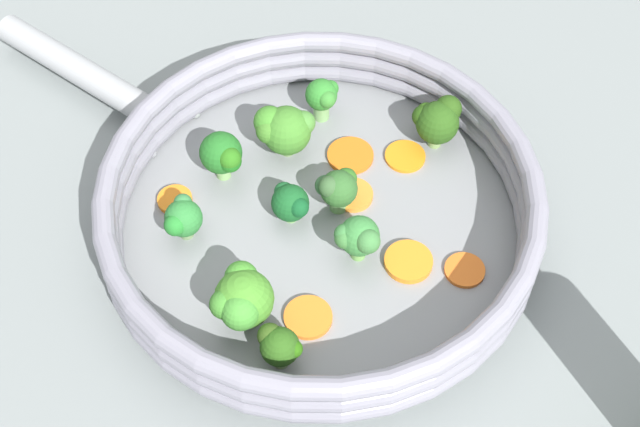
{
  "coord_description": "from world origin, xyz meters",
  "views": [
    {
      "loc": [
        0.21,
        -0.38,
        0.63
      ],
      "look_at": [
        0.0,
        0.0,
        0.03
      ],
      "focal_mm": 50.0,
      "sensor_mm": 36.0,
      "label": 1
    }
  ],
  "objects_px": {
    "carrot_slice_4": "(465,270)",
    "carrot_slice_5": "(353,195)",
    "carrot_slice_3": "(308,317)",
    "carrot_slice_2": "(405,156)",
    "broccoli_floret_4": "(323,96)",
    "broccoli_floret_0": "(224,154)",
    "broccoli_floret_9": "(337,188)",
    "carrot_slice_0": "(175,200)",
    "broccoli_floret_3": "(182,218)",
    "broccoli_floret_8": "(283,129)",
    "broccoli_floret_1": "(437,120)",
    "broccoli_floret_7": "(243,300)",
    "broccoli_floret_5": "(358,237)",
    "carrot_slice_1": "(350,156)",
    "broccoli_floret_2": "(290,203)",
    "skillet": "(320,228)",
    "carrot_slice_6": "(409,260)",
    "broccoli_floret_6": "(279,346)"
  },
  "relations": [
    {
      "from": "carrot_slice_4",
      "to": "carrot_slice_5",
      "type": "height_order",
      "value": "carrot_slice_5"
    },
    {
      "from": "carrot_slice_3",
      "to": "carrot_slice_2",
      "type": "bearing_deg",
      "value": 91.48
    },
    {
      "from": "broccoli_floret_4",
      "to": "broccoli_floret_0",
      "type": "bearing_deg",
      "value": -111.37
    },
    {
      "from": "carrot_slice_3",
      "to": "broccoli_floret_9",
      "type": "relative_size",
      "value": 0.9
    },
    {
      "from": "carrot_slice_0",
      "to": "broccoli_floret_4",
      "type": "bearing_deg",
      "value": 66.5
    },
    {
      "from": "broccoli_floret_3",
      "to": "broccoli_floret_8",
      "type": "bearing_deg",
      "value": 77.42
    },
    {
      "from": "broccoli_floret_1",
      "to": "broccoli_floret_7",
      "type": "bearing_deg",
      "value": -101.93
    },
    {
      "from": "carrot_slice_2",
      "to": "carrot_slice_4",
      "type": "distance_m",
      "value": 0.13
    },
    {
      "from": "carrot_slice_4",
      "to": "broccoli_floret_8",
      "type": "relative_size",
      "value": 0.65
    },
    {
      "from": "broccoli_floret_5",
      "to": "broccoli_floret_8",
      "type": "bearing_deg",
      "value": 147.7
    },
    {
      "from": "carrot_slice_2",
      "to": "broccoli_floret_3",
      "type": "height_order",
      "value": "broccoli_floret_3"
    },
    {
      "from": "broccoli_floret_8",
      "to": "broccoli_floret_1",
      "type": "bearing_deg",
      "value": 34.19
    },
    {
      "from": "broccoli_floret_4",
      "to": "carrot_slice_1",
      "type": "bearing_deg",
      "value": -33.95
    },
    {
      "from": "broccoli_floret_0",
      "to": "broccoli_floret_2",
      "type": "distance_m",
      "value": 0.07
    },
    {
      "from": "skillet",
      "to": "broccoli_floret_2",
      "type": "relative_size",
      "value": 9.3
    },
    {
      "from": "broccoli_floret_8",
      "to": "carrot_slice_6",
      "type": "bearing_deg",
      "value": -19.33
    },
    {
      "from": "carrot_slice_3",
      "to": "broccoli_floret_9",
      "type": "bearing_deg",
      "value": 106.92
    },
    {
      "from": "carrot_slice_1",
      "to": "broccoli_floret_9",
      "type": "xyz_separation_m",
      "value": [
        0.02,
        -0.05,
        0.02
      ]
    },
    {
      "from": "carrot_slice_2",
      "to": "carrot_slice_5",
      "type": "relative_size",
      "value": 1.04
    },
    {
      "from": "broccoli_floret_3",
      "to": "broccoli_floret_4",
      "type": "xyz_separation_m",
      "value": [
        0.04,
        0.17,
        0.0
      ]
    },
    {
      "from": "skillet",
      "to": "broccoli_floret_2",
      "type": "xyz_separation_m",
      "value": [
        -0.02,
        -0.01,
        0.03
      ]
    },
    {
      "from": "carrot_slice_0",
      "to": "carrot_slice_4",
      "type": "xyz_separation_m",
      "value": [
        0.25,
        0.06,
        -0.0
      ]
    },
    {
      "from": "broccoli_floret_7",
      "to": "broccoli_floret_8",
      "type": "height_order",
      "value": "broccoli_floret_7"
    },
    {
      "from": "carrot_slice_6",
      "to": "broccoli_floret_3",
      "type": "relative_size",
      "value": 1.02
    },
    {
      "from": "carrot_slice_4",
      "to": "carrot_slice_6",
      "type": "xyz_separation_m",
      "value": [
        -0.04,
        -0.01,
        0.0
      ]
    },
    {
      "from": "carrot_slice_1",
      "to": "broccoli_floret_3",
      "type": "relative_size",
      "value": 1.07
    },
    {
      "from": "broccoli_floret_1",
      "to": "broccoli_floret_7",
      "type": "distance_m",
      "value": 0.25
    },
    {
      "from": "broccoli_floret_4",
      "to": "broccoli_floret_5",
      "type": "height_order",
      "value": "same"
    },
    {
      "from": "skillet",
      "to": "broccoli_floret_9",
      "type": "xyz_separation_m",
      "value": [
        0.0,
        0.02,
        0.03
      ]
    },
    {
      "from": "broccoli_floret_5",
      "to": "carrot_slice_0",
      "type": "bearing_deg",
      "value": -171.33
    },
    {
      "from": "skillet",
      "to": "broccoli_floret_6",
      "type": "height_order",
      "value": "broccoli_floret_6"
    },
    {
      "from": "carrot_slice_4",
      "to": "broccoli_floret_4",
      "type": "height_order",
      "value": "broccoli_floret_4"
    },
    {
      "from": "skillet",
      "to": "broccoli_floret_3",
      "type": "bearing_deg",
      "value": -145.39
    },
    {
      "from": "broccoli_floret_2",
      "to": "broccoli_floret_3",
      "type": "relative_size",
      "value": 0.96
    },
    {
      "from": "carrot_slice_2",
      "to": "carrot_slice_6",
      "type": "height_order",
      "value": "carrot_slice_6"
    },
    {
      "from": "skillet",
      "to": "carrot_slice_1",
      "type": "height_order",
      "value": "carrot_slice_1"
    },
    {
      "from": "carrot_slice_5",
      "to": "broccoli_floret_1",
      "type": "relative_size",
      "value": 0.73
    },
    {
      "from": "carrot_slice_1",
      "to": "broccoli_floret_5",
      "type": "relative_size",
      "value": 0.93
    },
    {
      "from": "broccoli_floret_2",
      "to": "carrot_slice_2",
      "type": "bearing_deg",
      "value": 62.39
    },
    {
      "from": "carrot_slice_6",
      "to": "broccoli_floret_5",
      "type": "height_order",
      "value": "broccoli_floret_5"
    },
    {
      "from": "broccoli_floret_4",
      "to": "broccoli_floret_8",
      "type": "xyz_separation_m",
      "value": [
        -0.01,
        -0.05,
        0.0
      ]
    },
    {
      "from": "carrot_slice_0",
      "to": "broccoli_floret_9",
      "type": "height_order",
      "value": "broccoli_floret_9"
    },
    {
      "from": "carrot_slice_3",
      "to": "broccoli_floret_7",
      "type": "distance_m",
      "value": 0.06
    },
    {
      "from": "broccoli_floret_3",
      "to": "broccoli_floret_7",
      "type": "xyz_separation_m",
      "value": [
        0.09,
        -0.05,
        0.01
      ]
    },
    {
      "from": "carrot_slice_4",
      "to": "broccoli_floret_9",
      "type": "bearing_deg",
      "value": 176.49
    },
    {
      "from": "broccoli_floret_6",
      "to": "carrot_slice_6",
      "type": "bearing_deg",
      "value": 69.69
    },
    {
      "from": "carrot_slice_2",
      "to": "broccoli_floret_8",
      "type": "distance_m",
      "value": 0.11
    },
    {
      "from": "broccoli_floret_2",
      "to": "broccoli_floret_5",
      "type": "height_order",
      "value": "broccoli_floret_5"
    },
    {
      "from": "carrot_slice_2",
      "to": "broccoli_floret_8",
      "type": "xyz_separation_m",
      "value": [
        -0.1,
        -0.05,
        0.03
      ]
    },
    {
      "from": "skillet",
      "to": "carrot_slice_2",
      "type": "xyz_separation_m",
      "value": [
        0.03,
        0.1,
        0.01
      ]
    }
  ]
}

